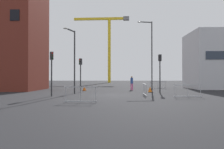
# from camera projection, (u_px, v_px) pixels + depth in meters

# --- Properties ---
(ground) EXTENTS (160.00, 160.00, 0.00)m
(ground) POSITION_uv_depth(u_px,v_px,m) (110.00, 95.00, 19.49)
(ground) COLOR black
(brick_building) EXTENTS (7.90, 7.30, 13.37)m
(brick_building) POSITION_uv_depth(u_px,v_px,m) (11.00, 40.00, 27.36)
(brick_building) COLOR maroon
(brick_building) RESTS_ON ground
(construction_crane) EXTENTS (17.29, 1.43, 20.51)m
(construction_crane) POSITION_uv_depth(u_px,v_px,m) (108.00, 38.00, 64.11)
(construction_crane) COLOR yellow
(construction_crane) RESTS_ON ground
(streetlamp_tall) EXTENTS (1.98, 0.49, 8.99)m
(streetlamp_tall) POSITION_uv_depth(u_px,v_px,m) (150.00, 50.00, 26.90)
(streetlamp_tall) COLOR black
(streetlamp_tall) RESTS_ON ground
(streetlamp_short) EXTENTS (0.81, 1.87, 6.48)m
(streetlamp_short) POSITION_uv_depth(u_px,v_px,m) (73.00, 56.00, 20.95)
(streetlamp_short) COLOR #2D2D30
(streetlamp_short) RESTS_ON ground
(traffic_light_verge) EXTENTS (0.36, 0.38, 3.94)m
(traffic_light_verge) POSITION_uv_depth(u_px,v_px,m) (52.00, 66.00, 18.15)
(traffic_light_verge) COLOR #2D2D30
(traffic_light_verge) RESTS_ON ground
(traffic_light_median) EXTENTS (0.32, 0.39, 4.12)m
(traffic_light_median) POSITION_uv_depth(u_px,v_px,m) (160.00, 67.00, 21.92)
(traffic_light_median) COLOR #232326
(traffic_light_median) RESTS_ON ground
(traffic_light_corner) EXTENTS (0.35, 0.39, 3.79)m
(traffic_light_corner) POSITION_uv_depth(u_px,v_px,m) (81.00, 70.00, 23.04)
(traffic_light_corner) COLOR #2D2D30
(traffic_light_corner) RESTS_ON ground
(pedestrian_walking) EXTENTS (0.34, 0.34, 1.83)m
(pedestrian_walking) POSITION_uv_depth(u_px,v_px,m) (132.00, 82.00, 26.92)
(pedestrian_walking) COLOR #D14C8C
(pedestrian_walking) RESTS_ON ground
(safety_barrier_front) EXTENTS (2.46, 0.35, 1.08)m
(safety_barrier_front) POSITION_uv_depth(u_px,v_px,m) (188.00, 91.00, 17.19)
(safety_barrier_front) COLOR #B2B5BA
(safety_barrier_front) RESTS_ON ground
(safety_barrier_right_run) EXTENTS (2.22, 0.11, 1.08)m
(safety_barrier_right_run) POSITION_uv_depth(u_px,v_px,m) (81.00, 94.00, 13.57)
(safety_barrier_right_run) COLOR #9EA0A5
(safety_barrier_right_run) RESTS_ON ground
(safety_barrier_rear) EXTENTS (0.09, 2.41, 1.08)m
(safety_barrier_rear) POSITION_uv_depth(u_px,v_px,m) (145.00, 89.00, 19.05)
(safety_barrier_rear) COLOR #9EA0A5
(safety_barrier_rear) RESTS_ON ground
(safety_barrier_mid_span) EXTENTS (2.46, 0.39, 1.08)m
(safety_barrier_mid_span) POSITION_uv_depth(u_px,v_px,m) (158.00, 85.00, 30.23)
(safety_barrier_mid_span) COLOR gray
(safety_barrier_mid_span) RESTS_ON ground
(traffic_cone_by_barrier) EXTENTS (0.58, 0.58, 0.59)m
(traffic_cone_by_barrier) POSITION_uv_depth(u_px,v_px,m) (84.00, 89.00, 25.69)
(traffic_cone_by_barrier) COLOR black
(traffic_cone_by_barrier) RESTS_ON ground
(traffic_cone_on_verge) EXTENTS (0.63, 0.63, 0.63)m
(traffic_cone_on_verge) POSITION_uv_depth(u_px,v_px,m) (150.00, 90.00, 23.16)
(traffic_cone_on_verge) COLOR black
(traffic_cone_on_verge) RESTS_ON ground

